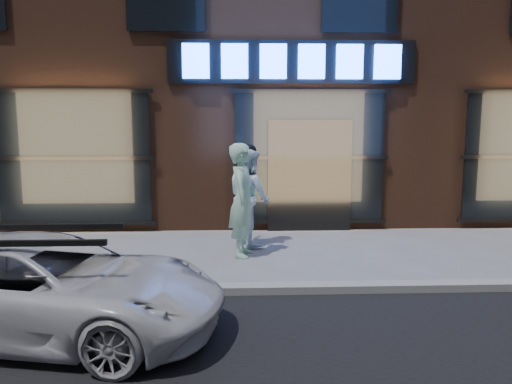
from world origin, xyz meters
TOP-DOWN VIEW (x-y plane):
  - ground at (0.00, 0.00)m, footprint 90.00×90.00m
  - curb at (0.00, 0.00)m, footprint 60.00×0.25m
  - storefront_building at (-0.00, 7.99)m, footprint 30.20×8.28m
  - man_bowtie at (-1.47, 1.95)m, footprint 0.57×0.79m
  - man_cap at (-1.33, 2.73)m, footprint 1.04×1.13m
  - white_suv at (-3.73, -1.24)m, footprint 4.29×2.57m

SIDE VIEW (x-z plane):
  - ground at x=0.00m, z-range 0.00..0.00m
  - curb at x=0.00m, z-range 0.00..0.12m
  - white_suv at x=-3.73m, z-range 0.00..1.11m
  - man_cap at x=-1.33m, z-range 0.00..1.87m
  - man_bowtie at x=-1.47m, z-range 0.00..2.01m
  - storefront_building at x=0.00m, z-range 0.00..10.30m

